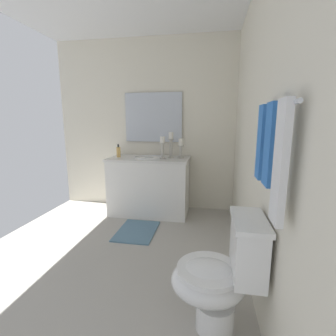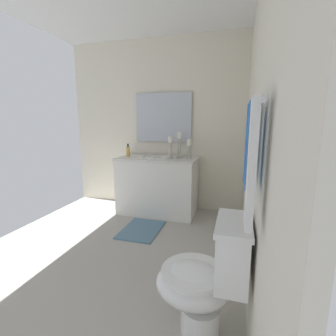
% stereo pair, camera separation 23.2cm
% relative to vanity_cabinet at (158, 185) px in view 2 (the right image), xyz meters
% --- Properties ---
extents(floor, '(3.07, 2.65, 0.02)m').
position_rel_vanity_cabinet_xyz_m(floor, '(1.21, -0.13, -0.41)').
color(floor, '#B2ADA3').
rests_on(floor, ground).
extents(wall_back, '(3.07, 0.04, 2.45)m').
position_rel_vanity_cabinet_xyz_m(wall_back, '(1.21, 1.19, 0.82)').
color(wall_back, silver).
rests_on(wall_back, ground).
extents(wall_left, '(0.04, 2.65, 2.45)m').
position_rel_vanity_cabinet_xyz_m(wall_left, '(-0.32, -0.13, 0.82)').
color(wall_left, silver).
rests_on(wall_left, ground).
extents(vanity_cabinet, '(0.58, 1.11, 0.80)m').
position_rel_vanity_cabinet_xyz_m(vanity_cabinet, '(0.00, 0.00, 0.00)').
color(vanity_cabinet, white).
rests_on(vanity_cabinet, ground).
extents(sink_basin, '(0.40, 0.40, 0.24)m').
position_rel_vanity_cabinet_xyz_m(sink_basin, '(0.00, 0.00, 0.36)').
color(sink_basin, white).
rests_on(sink_basin, vanity_cabinet).
extents(mirror, '(0.02, 0.83, 0.70)m').
position_rel_vanity_cabinet_xyz_m(mirror, '(-0.28, 0.00, 0.95)').
color(mirror, silver).
extents(candle_holder_tall, '(0.09, 0.09, 0.27)m').
position_rel_vanity_cabinet_xyz_m(candle_holder_tall, '(-0.04, 0.44, 0.54)').
color(candle_holder_tall, '#B7B2A5').
rests_on(candle_holder_tall, vanity_cabinet).
extents(candle_holder_short, '(0.09, 0.09, 0.35)m').
position_rel_vanity_cabinet_xyz_m(candle_holder_short, '(-0.03, 0.30, 0.58)').
color(candle_holder_short, '#B7B2A5').
rests_on(candle_holder_short, vanity_cabinet).
extents(candle_holder_mid, '(0.09, 0.09, 0.30)m').
position_rel_vanity_cabinet_xyz_m(candle_holder_mid, '(0.06, 0.20, 0.55)').
color(candle_holder_mid, '#B7B2A5').
rests_on(candle_holder_mid, vanity_cabinet).
extents(soap_bottle, '(0.06, 0.06, 0.18)m').
position_rel_vanity_cabinet_xyz_m(soap_bottle, '(0.02, -0.43, 0.47)').
color(soap_bottle, '#E5B259').
rests_on(soap_bottle, vanity_cabinet).
extents(toilet, '(0.39, 0.54, 0.75)m').
position_rel_vanity_cabinet_xyz_m(toilet, '(1.85, 0.91, -0.03)').
color(toilet, white).
rests_on(toilet, ground).
extents(towel_bar, '(0.61, 0.02, 0.02)m').
position_rel_vanity_cabinet_xyz_m(towel_bar, '(1.95, 1.13, 0.96)').
color(towel_bar, silver).
extents(towel_near_vanity, '(0.12, 0.03, 0.42)m').
position_rel_vanity_cabinet_xyz_m(towel_near_vanity, '(1.75, 1.11, 0.77)').
color(towel_near_vanity, blue).
rests_on(towel_near_vanity, towel_bar).
extents(towel_center, '(0.13, 0.03, 0.41)m').
position_rel_vanity_cabinet_xyz_m(towel_center, '(1.95, 1.11, 0.78)').
color(towel_center, blue).
rests_on(towel_center, towel_bar).
extents(towel_near_corner, '(0.13, 0.03, 0.52)m').
position_rel_vanity_cabinet_xyz_m(towel_near_corner, '(2.16, 1.11, 0.72)').
color(towel_near_corner, white).
rests_on(towel_near_corner, towel_bar).
extents(bath_mat, '(0.60, 0.44, 0.02)m').
position_rel_vanity_cabinet_xyz_m(bath_mat, '(0.63, 0.00, -0.39)').
color(bath_mat, slate).
rests_on(bath_mat, ground).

